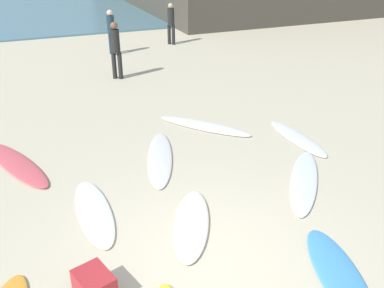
% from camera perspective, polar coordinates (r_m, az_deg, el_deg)
% --- Properties ---
extents(ground_plane, '(120.00, 120.00, 0.00)m').
position_cam_1_polar(ground_plane, '(6.23, 1.90, -16.07)').
color(ground_plane, beige).
extents(surfboard_0, '(0.59, 2.08, 0.06)m').
position_cam_1_polar(surfboard_0, '(7.37, -13.06, -8.88)').
color(surfboard_0, white).
rests_on(surfboard_0, ground_plane).
extents(surfboard_1, '(1.36, 1.97, 0.08)m').
position_cam_1_polar(surfboard_1, '(6.92, -0.11, -10.67)').
color(surfboard_1, silver).
rests_on(surfboard_1, ground_plane).
extents(surfboard_2, '(0.51, 2.08, 0.06)m').
position_cam_1_polar(surfboard_2, '(9.96, 13.98, 0.79)').
color(surfboard_2, white).
rests_on(surfboard_2, ground_plane).
extents(surfboard_3, '(1.16, 2.04, 0.07)m').
position_cam_1_polar(surfboard_3, '(6.37, 19.16, -16.29)').
color(surfboard_3, '#4491DF').
rests_on(surfboard_3, ground_plane).
extents(surfboard_7, '(1.39, 2.53, 0.07)m').
position_cam_1_polar(surfboard_7, '(9.27, -22.47, -2.51)').
color(surfboard_7, '#DC515A').
rests_on(surfboard_7, ground_plane).
extents(surfboard_8, '(1.93, 2.20, 0.07)m').
position_cam_1_polar(surfboard_8, '(10.28, 1.64, 2.44)').
color(surfboard_8, white).
rests_on(surfboard_8, ground_plane).
extents(surfboard_9, '(1.29, 2.47, 0.06)m').
position_cam_1_polar(surfboard_9, '(8.84, -4.35, -1.89)').
color(surfboard_9, silver).
rests_on(surfboard_9, ground_plane).
extents(surfboard_10, '(1.92, 2.21, 0.07)m').
position_cam_1_polar(surfboard_10, '(8.30, 14.84, -4.77)').
color(surfboard_10, white).
rests_on(surfboard_10, ground_plane).
extents(beachgoer_near, '(0.40, 0.40, 1.68)m').
position_cam_1_polar(beachgoer_near, '(18.38, -2.85, 16.11)').
color(beachgoer_near, black).
rests_on(beachgoer_near, ground_plane).
extents(beachgoer_mid, '(0.39, 0.39, 1.80)m').
position_cam_1_polar(beachgoer_mid, '(13.87, -10.23, 12.67)').
color(beachgoer_mid, black).
rests_on(beachgoer_mid, ground_plane).
extents(beachgoer_far, '(0.36, 0.36, 1.68)m').
position_cam_1_polar(beachgoer_far, '(16.98, -10.84, 14.84)').
color(beachgoer_far, '#1E3342').
rests_on(beachgoer_far, ground_plane).
extents(beach_cooler, '(0.53, 0.62, 0.36)m').
position_cam_1_polar(beach_cooler, '(5.84, -13.00, -18.04)').
color(beach_cooler, '#B2282D').
rests_on(beach_cooler, ground_plane).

